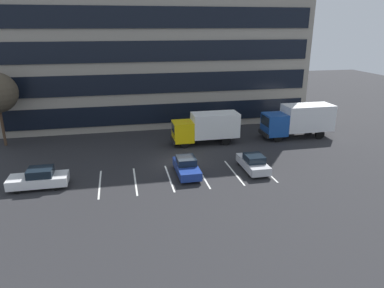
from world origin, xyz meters
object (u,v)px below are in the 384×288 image
at_px(box_truck_blue, 299,119).
at_px(sedan_white, 39,179).
at_px(sedan_silver, 253,163).
at_px(sedan_navy, 187,167).
at_px(box_truck_yellow, 207,127).

distance_m(box_truck_blue, sedan_white, 27.05).
distance_m(box_truck_blue, sedan_silver, 11.67).
bearing_deg(sedan_navy, box_truck_yellow, 64.41).
height_order(box_truck_yellow, sedan_navy, box_truck_yellow).
bearing_deg(sedan_navy, sedan_white, -179.55).
bearing_deg(box_truck_blue, sedan_navy, -151.62).
bearing_deg(sedan_navy, sedan_silver, -3.09).
xyz_separation_m(box_truck_yellow, sedan_navy, (-3.67, -7.66, -1.14)).
distance_m(sedan_white, sedan_navy, 11.66).
bearing_deg(sedan_navy, box_truck_blue, 28.38).
bearing_deg(box_truck_yellow, sedan_silver, -74.92).
relative_size(sedan_white, sedan_navy, 1.06).
height_order(sedan_white, sedan_navy, sedan_white).
height_order(box_truck_blue, sedan_silver, box_truck_blue).
xyz_separation_m(box_truck_blue, sedan_navy, (-14.21, -7.68, -1.36)).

